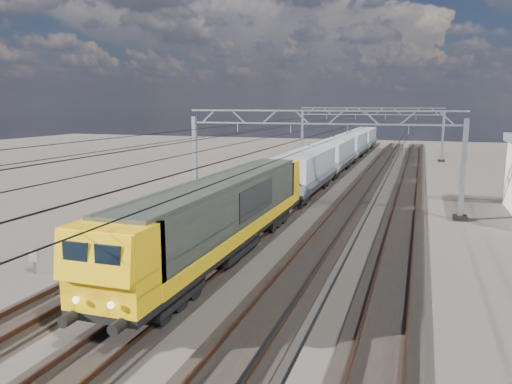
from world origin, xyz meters
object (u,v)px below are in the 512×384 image
(hopper_wagon_fourth, at_px, (364,138))
(catenary_gantry_far, at_px, (370,131))
(hopper_wagon_lead, at_px, (305,170))
(catenary_gantry_mid, at_px, (318,156))
(hopper_wagon_third, at_px, (352,144))
(hopper_wagon_mid, at_px, (334,154))
(locomotive, at_px, (224,213))
(trackside_cabinet, at_px, (34,257))

(hopper_wagon_fourth, bearing_deg, catenary_gantry_far, -80.19)
(hopper_wagon_fourth, bearing_deg, hopper_wagon_lead, -90.00)
(catenary_gantry_mid, height_order, catenary_gantry_far, same)
(hopper_wagon_third, bearing_deg, hopper_wagon_lead, -90.00)
(hopper_wagon_mid, height_order, hopper_wagon_third, same)
(catenary_gantry_far, relative_size, locomotive, 0.94)
(catenary_gantry_far, height_order, hopper_wagon_fourth, catenary_gantry_far)
(hopper_wagon_mid, distance_m, trackside_cabinet, 37.32)
(catenary_gantry_far, xyz_separation_m, hopper_wagon_mid, (-2.00, -16.83, -1.67))
(catenary_gantry_mid, height_order, locomotive, catenary_gantry_mid)
(hopper_wagon_mid, xyz_separation_m, hopper_wagon_third, (0.00, 14.20, 0.00))
(trackside_cabinet, bearing_deg, hopper_wagon_third, 60.45)
(hopper_wagon_lead, distance_m, hopper_wagon_mid, 14.20)
(catenary_gantry_far, bearing_deg, catenary_gantry_mid, -90.00)
(catenary_gantry_mid, bearing_deg, catenary_gantry_far, 90.00)
(hopper_wagon_mid, xyz_separation_m, hopper_wagon_fourth, (0.00, 28.40, 0.00))
(locomotive, height_order, hopper_wagon_lead, locomotive)
(catenary_gantry_far, height_order, trackside_cabinet, catenary_gantry_far)
(catenary_gantry_far, height_order, locomotive, catenary_gantry_far)
(hopper_wagon_lead, relative_size, hopper_wagon_third, 1.00)
(hopper_wagon_lead, height_order, hopper_wagon_fourth, same)
(hopper_wagon_fourth, bearing_deg, locomotive, -90.00)
(hopper_wagon_fourth, relative_size, trackside_cabinet, 12.24)
(catenary_gantry_mid, xyz_separation_m, locomotive, (-2.00, -12.72, -1.58))
(hopper_wagon_lead, bearing_deg, hopper_wagon_fourth, 90.00)
(locomotive, distance_m, trackside_cabinet, 8.73)
(trackside_cabinet, bearing_deg, hopper_wagon_lead, 50.69)
(catenary_gantry_far, bearing_deg, locomotive, -92.35)
(catenary_gantry_mid, relative_size, catenary_gantry_far, 1.00)
(locomotive, relative_size, hopper_wagon_mid, 1.62)
(hopper_wagon_lead, relative_size, hopper_wagon_mid, 1.00)
(locomotive, xyz_separation_m, hopper_wagon_mid, (-0.00, 31.90, -0.09))
(catenary_gantry_mid, xyz_separation_m, catenary_gantry_far, (0.00, 36.00, 0.00))
(catenary_gantry_mid, distance_m, hopper_wagon_mid, 19.35)
(hopper_wagon_lead, xyz_separation_m, hopper_wagon_mid, (0.00, 14.20, 0.00))
(hopper_wagon_third, height_order, trackside_cabinet, hopper_wagon_third)
(hopper_wagon_mid, bearing_deg, trackside_cabinet, -101.13)
(catenary_gantry_mid, relative_size, hopper_wagon_mid, 1.53)
(catenary_gantry_mid, relative_size, hopper_wagon_fourth, 1.53)
(hopper_wagon_lead, relative_size, trackside_cabinet, 12.24)
(catenary_gantry_mid, xyz_separation_m, hopper_wagon_fourth, (-2.00, 47.57, -1.67))
(catenary_gantry_far, bearing_deg, hopper_wagon_fourth, 99.81)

